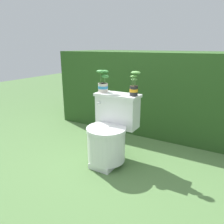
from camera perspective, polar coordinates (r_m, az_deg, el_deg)
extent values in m
plane|color=#4C703D|center=(2.33, 0.00, -13.65)|extent=(12.00, 12.00, 0.00)
cube|color=#284C1E|center=(3.34, 12.15, 5.64)|extent=(2.81, 1.09, 1.11)
cube|color=silver|center=(2.33, -1.45, -12.85)|extent=(0.23, 0.33, 0.06)
cylinder|color=silver|center=(2.25, -1.49, -8.72)|extent=(0.38, 0.38, 0.32)
cylinder|color=silver|center=(2.18, -1.52, -4.55)|extent=(0.40, 0.40, 0.04)
cube|color=silver|center=(2.32, 1.42, 0.12)|extent=(0.45, 0.19, 0.33)
cube|color=silver|center=(2.28, 1.45, 4.42)|extent=(0.47, 0.21, 0.03)
cylinder|color=silver|center=(2.27, -3.49, 2.29)|extent=(0.02, 0.05, 0.02)
cylinder|color=beige|center=(2.35, -2.36, 6.37)|extent=(0.10, 0.10, 0.09)
cylinder|color=#2D84BC|center=(2.35, -2.36, 6.49)|extent=(0.11, 0.11, 0.03)
cylinder|color=#332319|center=(2.34, -2.37, 7.37)|extent=(0.09, 0.09, 0.01)
cylinder|color=#4C753D|center=(2.30, -2.96, 8.85)|extent=(0.01, 0.01, 0.12)
ellipsoid|color=#387F38|center=(2.30, -2.98, 10.56)|extent=(0.10, 0.07, 0.03)
cylinder|color=#4C753D|center=(2.30, -1.86, 8.21)|extent=(0.01, 0.01, 0.07)
ellipsoid|color=#387F38|center=(2.30, -1.87, 9.32)|extent=(0.09, 0.06, 0.04)
cylinder|color=#4C753D|center=(2.33, -1.96, 8.84)|extent=(0.01, 0.01, 0.11)
ellipsoid|color=#387F38|center=(2.32, -1.98, 10.47)|extent=(0.09, 0.07, 0.04)
cylinder|color=#262628|center=(2.18, 5.69, 5.52)|extent=(0.08, 0.08, 0.10)
cylinder|color=orange|center=(2.18, 5.70, 5.65)|extent=(0.08, 0.08, 0.03)
cylinder|color=#332319|center=(2.17, 5.72, 6.64)|extent=(0.07, 0.07, 0.01)
cylinder|color=#4C753D|center=(2.19, 5.78, 7.57)|extent=(0.01, 0.01, 0.05)
ellipsoid|color=#569342|center=(2.18, 5.81, 8.42)|extent=(0.07, 0.05, 0.02)
cylinder|color=#4C753D|center=(2.16, 5.35, 7.95)|extent=(0.01, 0.01, 0.09)
ellipsoid|color=#569342|center=(2.15, 5.38, 9.23)|extent=(0.05, 0.04, 0.01)
cylinder|color=#4C753D|center=(2.17, 6.17, 8.37)|extent=(0.01, 0.01, 0.12)
ellipsoid|color=#569342|center=(2.16, 6.23, 10.18)|extent=(0.10, 0.07, 0.03)
cylinder|color=#4C753D|center=(2.16, 5.83, 7.97)|extent=(0.01, 0.01, 0.09)
ellipsoid|color=#569342|center=(2.15, 5.88, 9.35)|extent=(0.06, 0.04, 0.02)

